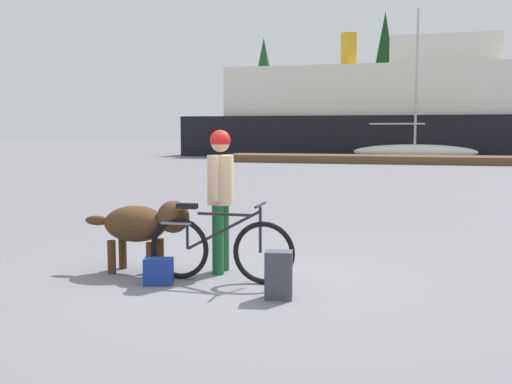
% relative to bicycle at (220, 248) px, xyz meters
% --- Properties ---
extents(ground_plane, '(160.00, 160.00, 0.00)m').
position_rel_bicycle_xyz_m(ground_plane, '(0.37, 0.24, -0.39)').
color(ground_plane, slate).
extents(bicycle, '(1.72, 0.44, 0.91)m').
position_rel_bicycle_xyz_m(bicycle, '(0.00, 0.00, 0.00)').
color(bicycle, black).
rests_on(bicycle, ground_plane).
extents(person_cyclist, '(0.32, 0.53, 1.73)m').
position_rel_bicycle_xyz_m(person_cyclist, '(-0.12, 0.43, 0.66)').
color(person_cyclist, '#19592D').
rests_on(person_cyclist, ground_plane).
extents(dog, '(1.36, 0.52, 0.89)m').
position_rel_bicycle_xyz_m(dog, '(-1.02, 0.16, 0.21)').
color(dog, '#472D19').
rests_on(dog, ground_plane).
extents(backpack, '(0.31, 0.24, 0.50)m').
position_rel_bicycle_xyz_m(backpack, '(0.81, -0.52, -0.14)').
color(backpack, '#3F3F4C').
rests_on(backpack, ground_plane).
extents(handbag_pannier, '(0.36, 0.26, 0.30)m').
position_rel_bicycle_xyz_m(handbag_pannier, '(-0.62, -0.31, -0.24)').
color(handbag_pannier, navy).
rests_on(handbag_pannier, ground_plane).
extents(dock_pier, '(15.19, 2.79, 0.40)m').
position_rel_bicycle_xyz_m(dock_pier, '(-0.14, 25.96, -0.19)').
color(dock_pier, brown).
rests_on(dock_pier, ground_plane).
extents(ferry_boat, '(27.88, 8.23, 8.24)m').
position_rel_bicycle_xyz_m(ferry_boat, '(1.27, 35.08, 2.47)').
color(ferry_boat, black).
rests_on(ferry_boat, ground_plane).
extents(sailboat_moored, '(7.11, 1.99, 8.67)m').
position_rel_bicycle_xyz_m(sailboat_moored, '(2.26, 30.05, 0.12)').
color(sailboat_moored, silver).
rests_on(sailboat_moored, ground_plane).
extents(pine_tree_far_left, '(3.59, 3.59, 10.90)m').
position_rel_bicycle_xyz_m(pine_tree_far_left, '(-12.43, 52.57, 6.11)').
color(pine_tree_far_left, '#4C331E').
rests_on(pine_tree_far_left, ground_plane).
extents(pine_tree_center, '(3.36, 3.36, 12.93)m').
position_rel_bicycle_xyz_m(pine_tree_center, '(-0.64, 52.84, 7.68)').
color(pine_tree_center, '#4C331E').
rests_on(pine_tree_center, ground_plane).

